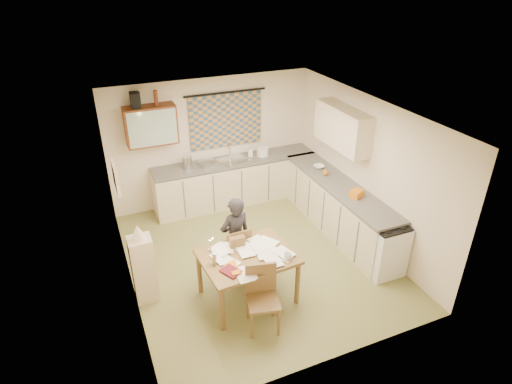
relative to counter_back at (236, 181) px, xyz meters
name	(u,v)px	position (x,y,z in m)	size (l,w,h in m)	color
floor	(257,259)	(-0.39, -1.95, -0.46)	(4.00, 4.50, 0.02)	olive
ceiling	(257,112)	(-0.39, -1.95, 2.06)	(4.00, 4.50, 0.02)	white
wall_back	(212,142)	(-0.39, 0.31, 0.80)	(4.00, 0.02, 2.50)	beige
wall_front	(337,282)	(-0.39, -4.21, 0.80)	(4.00, 0.02, 2.50)	beige
wall_left	(121,219)	(-2.40, -1.95, 0.80)	(0.02, 4.50, 2.50)	beige
wall_right	(366,170)	(1.62, -1.95, 0.80)	(0.02, 4.50, 2.50)	beige
window_blind	(226,121)	(-0.09, 0.27, 1.20)	(1.45, 0.03, 1.05)	#314E6F
curtain_rod	(225,93)	(-0.09, 0.25, 1.75)	(0.04, 0.04, 1.60)	black
wall_cabinet	(151,125)	(-1.54, 0.13, 1.35)	(0.90, 0.34, 0.70)	#57250F
wall_cabinet_glass	(153,128)	(-1.54, -0.04, 1.35)	(0.84, 0.02, 0.64)	#99B2A5
upper_cabinet_right	(342,127)	(1.44, -1.40, 1.40)	(0.34, 1.30, 0.70)	beige
framed_print	(115,177)	(-2.36, -1.55, 1.25)	(0.04, 0.50, 0.40)	beige
print_canvas	(117,177)	(-2.33, -1.55, 1.25)	(0.01, 0.42, 0.32)	white
counter_back	(236,181)	(0.00, 0.00, 0.00)	(3.30, 0.62, 0.92)	beige
counter_right	(338,207)	(1.31, -1.69, 0.00)	(0.62, 2.95, 0.92)	beige
stove	(384,248)	(1.31, -3.01, -0.02)	(0.56, 0.56, 0.87)	white
sink	(233,162)	(-0.05, 0.00, 0.43)	(0.55, 0.45, 0.10)	silver
tap	(230,150)	(-0.06, 0.18, 0.61)	(0.03, 0.03, 0.28)	silver
dish_rack	(208,163)	(-0.57, 0.00, 0.50)	(0.35, 0.30, 0.06)	silver
kettle	(187,162)	(-0.97, 0.00, 0.59)	(0.18, 0.18, 0.24)	silver
mixing_bowl	(263,152)	(0.57, 0.00, 0.55)	(0.24, 0.24, 0.16)	white
soap_bottle	(250,152)	(0.33, 0.05, 0.56)	(0.11, 0.11, 0.19)	white
bowl	(319,167)	(1.31, -0.96, 0.49)	(0.23, 0.23, 0.05)	white
orange_bag	(357,193)	(1.31, -2.18, 0.53)	(0.22, 0.16, 0.12)	orange
fruit_orange	(325,173)	(1.26, -1.27, 0.52)	(0.10, 0.10, 0.10)	orange
speaker	(135,100)	(-1.75, 0.13, 1.83)	(0.16, 0.20, 0.26)	black
bottle_green	(139,100)	(-1.69, 0.13, 1.83)	(0.07, 0.07, 0.26)	#195926
bottle_brown	(156,98)	(-1.39, 0.13, 1.83)	(0.07, 0.07, 0.26)	#57250F
dining_table	(248,276)	(-0.87, -2.76, -0.07)	(1.34, 1.06, 0.75)	brown
chair_far	(236,259)	(-0.83, -2.19, -0.18)	(0.41, 0.41, 0.88)	brown
chair_near	(263,310)	(-0.89, -3.36, -0.17)	(0.50, 0.50, 0.92)	brown
person	(235,237)	(-0.83, -2.18, 0.23)	(0.53, 0.39, 1.35)	black
shelf_stand	(144,269)	(-2.23, -2.19, 0.07)	(0.32, 0.30, 1.04)	beige
lampshade	(138,232)	(-2.23, -2.19, 0.69)	(0.20, 0.20, 0.22)	beige
letter_rack	(237,242)	(-0.92, -2.50, 0.38)	(0.22, 0.10, 0.16)	brown
mug	(288,256)	(-0.38, -3.04, 0.34)	(0.15, 0.15, 0.09)	white
magazine	(226,275)	(-1.29, -3.05, 0.31)	(0.29, 0.32, 0.02)	maroon
book	(224,267)	(-1.25, -2.89, 0.31)	(0.20, 0.26, 0.02)	orange
orange_box	(236,273)	(-1.15, -3.08, 0.32)	(0.12, 0.08, 0.04)	orange
eyeglasses	(267,263)	(-0.70, -3.04, 0.31)	(0.13, 0.04, 0.02)	black
candle_holder	(215,259)	(-1.34, -2.77, 0.39)	(0.06, 0.06, 0.18)	silver
candle	(210,247)	(-1.39, -2.76, 0.59)	(0.02, 0.02, 0.22)	white
candle_flame	(213,238)	(-1.35, -2.75, 0.71)	(0.02, 0.02, 0.02)	#FFCC66
papers	(253,253)	(-0.78, -2.74, 0.31)	(1.12, 1.00, 0.03)	white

